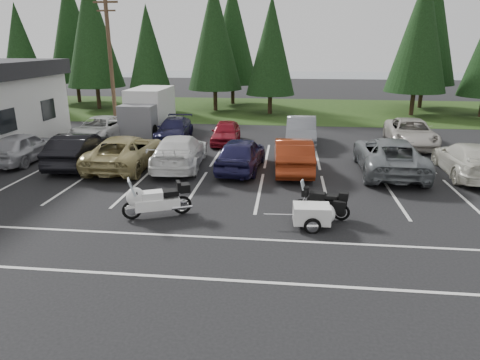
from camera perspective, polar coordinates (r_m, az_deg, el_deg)
name	(u,v)px	position (r m, az deg, el deg)	size (l,w,h in m)	color
ground	(245,200)	(16.79, 0.69, -2.65)	(120.00, 120.00, 0.00)	black
grass_strip	(271,109)	(40.12, 4.14, 9.37)	(80.00, 16.00, 0.01)	#1B3410
lake_water	(304,81)	(70.94, 8.54, 12.89)	(70.00, 50.00, 0.02)	slate
utility_pole	(111,62)	(29.99, -16.86, 14.85)	(1.60, 0.26, 9.00)	#473321
box_truck	(146,111)	(30.06, -12.38, 8.95)	(2.40, 5.60, 2.90)	silver
stall_markings	(250,184)	(18.67, 1.30, -0.51)	(32.00, 16.00, 0.01)	silver
conifer_1	(20,49)	(43.74, -27.25, 15.31)	(3.96, 3.96, 9.22)	#332316
conifer_2	(92,30)	(42.28, -19.17, 18.37)	(5.10, 5.10, 11.89)	#332316
conifer_3	(148,50)	(38.97, -12.15, 16.56)	(3.87, 3.87, 9.02)	#332316
conifer_4	(214,35)	(39.11, -3.45, 18.76)	(4.80, 4.80, 11.17)	#332316
conifer_5	(271,46)	(37.29, 4.18, 17.41)	(4.14, 4.14, 9.63)	#332316
conifer_6	(421,32)	(39.19, 22.98, 17.73)	(4.93, 4.93, 11.48)	#332316
conifer_back_a	(71,29)	(47.80, -21.56, 18.24)	(5.28, 5.28, 12.30)	#332316
conifer_back_b	(232,33)	(43.52, -1.01, 19.01)	(4.97, 4.97, 11.58)	#332316
conifer_back_c	(430,24)	(44.28, 24.01, 18.48)	(5.50, 5.50, 12.81)	#332316
car_near_0	(23,147)	(24.68, -26.96, 3.94)	(1.83, 4.54, 1.55)	#BBBBC0
car_near_1	(79,149)	(22.80, -20.69, 3.85)	(1.74, 4.98, 1.64)	black
car_near_2	(126,151)	(21.76, -14.98, 3.70)	(2.63, 5.70, 1.58)	tan
car_near_3	(180,151)	(21.24, -8.05, 3.81)	(2.23, 5.48, 1.59)	white
car_near_4	(241,154)	(20.51, 0.15, 3.51)	(1.89, 4.71, 1.60)	#1C1A42
car_near_5	(293,155)	(20.50, 7.09, 3.37)	(1.71, 4.90, 1.61)	maroon
car_near_6	(389,155)	(21.29, 19.25, 3.12)	(2.77, 6.02, 1.67)	slate
car_near_7	(469,160)	(22.23, 28.20, 2.40)	(2.16, 5.31, 1.54)	beige
car_far_0	(100,129)	(28.42, -18.14, 6.51)	(2.41, 5.23, 1.45)	white
car_far_1	(174,129)	(27.47, -8.78, 6.70)	(1.88, 4.64, 1.35)	#161536
car_far_2	(226,132)	(26.19, -1.90, 6.38)	(1.61, 4.00, 1.36)	maroon
car_far_3	(301,131)	(26.05, 8.13, 6.45)	(1.73, 4.95, 1.63)	slate
car_far_4	(411,133)	(27.55, 21.80, 5.89)	(2.57, 5.57, 1.55)	#B9B2AA
touring_motorcycle	(157,197)	(15.23, -11.04, -2.21)	(2.69, 0.83, 1.49)	white
cargo_trailer	(311,216)	(14.39, 9.49, -4.78)	(1.74, 0.98, 0.81)	white
adventure_motorcycle	(321,200)	(15.13, 10.80, -2.62)	(2.20, 0.77, 1.34)	black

